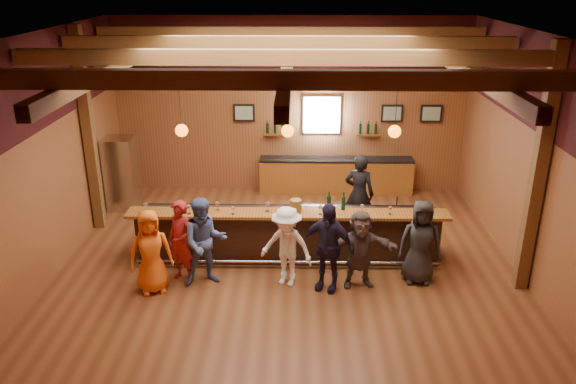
# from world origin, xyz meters

# --- Properties ---
(room) EXTENTS (9.04, 9.00, 4.52)m
(room) POSITION_xyz_m (0.00, 0.06, 3.21)
(room) COLOR brown
(room) RESTS_ON ground
(bar_counter) EXTENTS (6.30, 1.07, 1.11)m
(bar_counter) POSITION_xyz_m (0.02, 0.15, 0.52)
(bar_counter) COLOR black
(bar_counter) RESTS_ON ground
(back_bar_cabinet) EXTENTS (4.00, 0.52, 0.95)m
(back_bar_cabinet) POSITION_xyz_m (1.20, 3.72, 0.48)
(back_bar_cabinet) COLOR brown
(back_bar_cabinet) RESTS_ON ground
(window) EXTENTS (0.95, 0.09, 0.95)m
(window) POSITION_xyz_m (0.80, 3.95, 2.05)
(window) COLOR silver
(window) RESTS_ON room
(framed_pictures) EXTENTS (5.35, 0.05, 0.45)m
(framed_pictures) POSITION_xyz_m (1.67, 3.94, 2.10)
(framed_pictures) COLOR black
(framed_pictures) RESTS_ON room
(wine_shelves) EXTENTS (3.00, 0.18, 0.30)m
(wine_shelves) POSITION_xyz_m (0.80, 3.88, 1.62)
(wine_shelves) COLOR brown
(wine_shelves) RESTS_ON room
(pendant_lights) EXTENTS (4.24, 0.24, 1.37)m
(pendant_lights) POSITION_xyz_m (0.00, 0.00, 2.71)
(pendant_lights) COLOR black
(pendant_lights) RESTS_ON room
(stainless_fridge) EXTENTS (0.70, 0.70, 1.80)m
(stainless_fridge) POSITION_xyz_m (-4.10, 2.60, 0.90)
(stainless_fridge) COLOR silver
(stainless_fridge) RESTS_ON ground
(customer_orange) EXTENTS (0.90, 0.74, 1.59)m
(customer_orange) POSITION_xyz_m (-2.45, -1.26, 0.80)
(customer_orange) COLOR orange
(customer_orange) RESTS_ON ground
(customer_redvest) EXTENTS (0.70, 0.64, 1.60)m
(customer_redvest) POSITION_xyz_m (-1.97, -0.85, 0.80)
(customer_redvest) COLOR maroon
(customer_redvest) RESTS_ON ground
(customer_denim) EXTENTS (0.97, 0.84, 1.71)m
(customer_denim) POSITION_xyz_m (-1.51, -0.98, 0.85)
(customer_denim) COLOR #4D609A
(customer_denim) RESTS_ON ground
(customer_white) EXTENTS (1.14, 0.90, 1.55)m
(customer_white) POSITION_xyz_m (-0.00, -0.98, 0.78)
(customer_white) COLOR white
(customer_white) RESTS_ON ground
(customer_navy) EXTENTS (1.09, 0.77, 1.71)m
(customer_navy) POSITION_xyz_m (0.74, -1.13, 0.85)
(customer_navy) COLOR black
(customer_navy) RESTS_ON ground
(customer_brown) EXTENTS (1.44, 0.63, 1.51)m
(customer_brown) POSITION_xyz_m (1.34, -1.01, 0.75)
(customer_brown) COLOR #554444
(customer_brown) RESTS_ON ground
(customer_dark) EXTENTS (0.83, 0.57, 1.63)m
(customer_dark) POSITION_xyz_m (2.47, -0.83, 0.82)
(customer_dark) COLOR #252427
(customer_dark) RESTS_ON ground
(bartender) EXTENTS (0.76, 0.63, 1.80)m
(bartender) POSITION_xyz_m (1.56, 1.36, 0.90)
(bartender) COLOR black
(bartender) RESTS_ON ground
(ice_bucket) EXTENTS (0.23, 0.23, 0.25)m
(ice_bucket) POSITION_xyz_m (0.16, -0.12, 1.23)
(ice_bucket) COLOR brown
(ice_bucket) RESTS_ON bar_counter
(bottle_a) EXTENTS (0.08, 0.08, 0.38)m
(bottle_a) POSITION_xyz_m (0.81, -0.02, 1.26)
(bottle_a) COLOR black
(bottle_a) RESTS_ON bar_counter
(bottle_b) EXTENTS (0.08, 0.08, 0.36)m
(bottle_b) POSITION_xyz_m (1.10, -0.02, 1.25)
(bottle_b) COLOR black
(bottle_b) RESTS_ON bar_counter
(glass_a) EXTENTS (0.08, 0.08, 0.18)m
(glass_a) POSITION_xyz_m (-2.77, -0.17, 1.24)
(glass_a) COLOR silver
(glass_a) RESTS_ON bar_counter
(glass_b) EXTENTS (0.09, 0.09, 0.19)m
(glass_b) POSITION_xyz_m (-1.91, -0.27, 1.25)
(glass_b) COLOR silver
(glass_b) RESTS_ON bar_counter
(glass_c) EXTENTS (0.08, 0.08, 0.18)m
(glass_c) POSITION_xyz_m (-1.38, -0.08, 1.24)
(glass_c) COLOR silver
(glass_c) RESTS_ON bar_counter
(glass_d) EXTENTS (0.07, 0.07, 0.16)m
(glass_d) POSITION_xyz_m (-1.06, -0.27, 1.23)
(glass_d) COLOR silver
(glass_d) RESTS_ON bar_counter
(glass_e) EXTENTS (0.09, 0.09, 0.19)m
(glass_e) POSITION_xyz_m (-0.40, -0.12, 1.25)
(glass_e) COLOR silver
(glass_e) RESTS_ON bar_counter
(glass_f) EXTENTS (0.09, 0.09, 0.19)m
(glass_f) POSITION_xyz_m (0.63, -0.25, 1.25)
(glass_f) COLOR silver
(glass_f) RESTS_ON bar_counter
(glass_g) EXTENTS (0.08, 0.08, 0.17)m
(glass_g) POSITION_xyz_m (1.45, -0.14, 1.23)
(glass_g) COLOR silver
(glass_g) RESTS_ON bar_counter
(glass_h) EXTENTS (0.08, 0.08, 0.17)m
(glass_h) POSITION_xyz_m (1.99, -0.22, 1.23)
(glass_h) COLOR silver
(glass_h) RESTS_ON bar_counter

